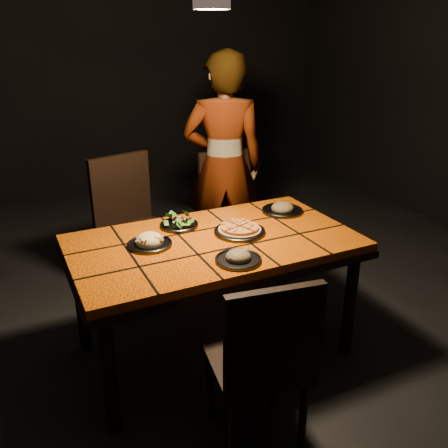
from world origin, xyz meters
name	(u,v)px	position (x,y,z in m)	size (l,w,h in m)	color
room_shell	(213,104)	(0.00, 0.00, 1.50)	(6.04, 7.04, 3.08)	black
dining_table	(214,252)	(0.00, 0.00, 0.67)	(1.62, 0.92, 0.75)	#EC6207
chair_near	(263,357)	(-0.13, -0.80, 0.53)	(0.48, 0.48, 0.93)	black
chair_far_left	(131,217)	(-0.24, 0.94, 0.59)	(0.57, 0.57, 1.03)	black
chair_far_right	(230,205)	(0.58, 0.96, 0.56)	(0.46, 0.46, 0.97)	black
diner	(224,166)	(0.55, 1.00, 0.87)	(0.63, 0.42, 1.74)	brown
plate_pizza	(240,230)	(0.17, 0.01, 0.77)	(0.32, 0.32, 0.04)	#323237
plate_pasta	(150,242)	(-0.35, 0.07, 0.77)	(0.25, 0.25, 0.08)	#323237
plate_salad	(179,223)	(-0.11, 0.26, 0.78)	(0.23, 0.23, 0.07)	#323237
plate_mushroom_a	(238,257)	(0.00, -0.31, 0.77)	(0.24, 0.24, 0.08)	#323237
plate_mushroom_b	(282,209)	(0.59, 0.20, 0.77)	(0.27, 0.27, 0.09)	#323237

